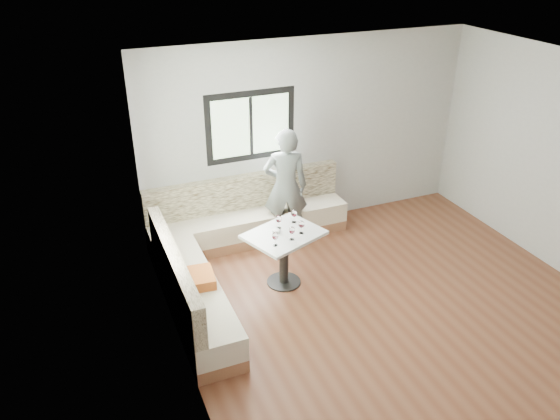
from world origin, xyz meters
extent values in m
cube|color=brown|center=(0.00, 0.00, 0.00)|extent=(5.00, 5.00, 0.01)
cube|color=white|center=(0.00, 0.00, 2.80)|extent=(5.00, 5.00, 0.01)
cube|color=#B7B7B2|center=(0.00, 2.50, 1.40)|extent=(5.00, 0.01, 2.80)
cube|color=#B7B7B2|center=(-2.50, 0.00, 1.40)|extent=(0.01, 5.00, 2.80)
cube|color=black|center=(-0.90, 2.49, 1.65)|extent=(1.30, 0.02, 1.00)
cube|color=black|center=(-2.49, 0.90, 1.65)|extent=(0.02, 1.30, 1.00)
cube|color=#9A6241|center=(-1.05, 2.23, 0.08)|extent=(2.90, 0.55, 0.16)
cube|color=beige|center=(-1.05, 2.23, 0.30)|extent=(2.90, 0.55, 0.29)
cube|color=#EEE4C1|center=(-1.05, 2.43, 0.70)|extent=(2.90, 0.14, 0.50)
cube|color=#9A6241|center=(-2.23, 0.82, 0.08)|extent=(0.55, 2.25, 0.16)
cube|color=beige|center=(-2.23, 0.82, 0.30)|extent=(0.55, 2.25, 0.29)
cube|color=#EEE4C1|center=(-2.43, 0.82, 0.70)|extent=(0.14, 2.25, 0.50)
cube|color=#C5842D|center=(-2.20, 0.83, 0.51)|extent=(0.45, 0.45, 0.12)
cylinder|color=black|center=(-1.01, 1.05, 0.01)|extent=(0.44, 0.44, 0.02)
cylinder|color=black|center=(-1.01, 1.05, 0.35)|extent=(0.12, 0.12, 0.69)
cube|color=white|center=(-1.01, 1.05, 0.71)|extent=(1.08, 0.97, 0.04)
imported|color=slate|center=(-0.56, 2.05, 0.86)|extent=(0.72, 0.58, 1.71)
cylinder|color=white|center=(-1.09, 1.11, 0.75)|extent=(0.09, 0.09, 0.04)
sphere|color=black|center=(-1.07, 1.12, 0.76)|extent=(0.02, 0.02, 0.02)
sphere|color=black|center=(-1.10, 1.12, 0.76)|extent=(0.02, 0.02, 0.02)
sphere|color=black|center=(-1.08, 1.10, 0.76)|extent=(0.02, 0.02, 0.02)
cylinder|color=white|center=(-1.21, 0.82, 0.74)|extent=(0.06, 0.06, 0.01)
cylinder|color=white|center=(-1.21, 0.82, 0.78)|extent=(0.01, 0.01, 0.08)
ellipsoid|color=white|center=(-1.21, 0.82, 0.86)|extent=(0.08, 0.08, 0.09)
cylinder|color=#40060E|center=(-1.21, 0.82, 0.84)|extent=(0.05, 0.05, 0.02)
cylinder|color=white|center=(-0.97, 0.87, 0.74)|extent=(0.06, 0.06, 0.01)
cylinder|color=white|center=(-0.97, 0.87, 0.78)|extent=(0.01, 0.01, 0.08)
ellipsoid|color=white|center=(-0.97, 0.87, 0.86)|extent=(0.08, 0.08, 0.09)
cylinder|color=#40060E|center=(-0.97, 0.87, 0.84)|extent=(0.05, 0.05, 0.02)
cylinder|color=white|center=(-0.81, 0.97, 0.74)|extent=(0.06, 0.06, 0.01)
cylinder|color=white|center=(-0.81, 0.97, 0.78)|extent=(0.01, 0.01, 0.08)
ellipsoid|color=white|center=(-0.81, 0.97, 0.86)|extent=(0.08, 0.08, 0.09)
cylinder|color=#40060E|center=(-0.81, 0.97, 0.84)|extent=(0.05, 0.05, 0.02)
cylinder|color=white|center=(-1.01, 1.19, 0.74)|extent=(0.06, 0.06, 0.01)
cylinder|color=white|center=(-1.01, 1.19, 0.78)|extent=(0.01, 0.01, 0.08)
ellipsoid|color=white|center=(-1.01, 1.19, 0.86)|extent=(0.08, 0.08, 0.09)
cylinder|color=#40060E|center=(-1.01, 1.19, 0.84)|extent=(0.05, 0.05, 0.02)
cylinder|color=white|center=(-0.78, 1.26, 0.74)|extent=(0.06, 0.06, 0.01)
cylinder|color=white|center=(-0.78, 1.26, 0.78)|extent=(0.01, 0.01, 0.08)
ellipsoid|color=white|center=(-0.78, 1.26, 0.86)|extent=(0.08, 0.08, 0.09)
cylinder|color=#40060E|center=(-0.78, 1.26, 0.84)|extent=(0.05, 0.05, 0.02)
camera|label=1|loc=(-3.27, -4.33, 4.10)|focal=35.00mm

